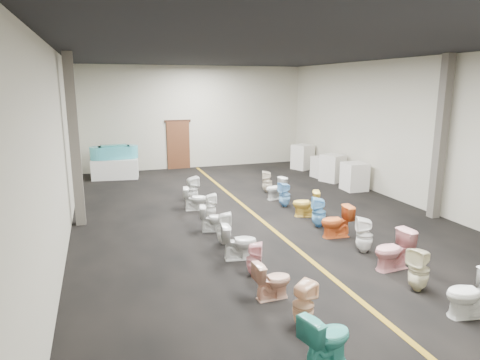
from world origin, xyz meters
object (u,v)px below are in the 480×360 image
at_px(toilet_left_0, 326,338).
at_px(toilet_left_9, 192,189).
at_px(toilet_right_3, 393,250).
at_px(toilet_right_9, 276,188).
at_px(appliance_crate_a, 354,177).
at_px(toilet_left_3, 254,259).
at_px(toilet_left_7, 210,206).
at_px(toilet_right_5, 336,222).
at_px(appliance_crate_c, 323,167).
at_px(toilet_left_4, 239,242).
at_px(display_table, 115,169).
at_px(toilet_right_1, 471,294).
at_px(toilet_left_2, 272,280).
at_px(bathtub, 114,152).
at_px(appliance_crate_d, 303,157).
at_px(toilet_right_7, 306,204).
at_px(toilet_left_8, 195,199).
at_px(toilet_right_10, 267,182).
at_px(toilet_left_1, 303,305).
at_px(toilet_left_5, 224,228).
at_px(toilet_right_8, 285,195).
at_px(toilet_right_4, 364,235).
at_px(toilet_right_6, 319,212).
at_px(toilet_right_2, 419,269).
at_px(toilet_left_6, 213,218).
at_px(appliance_crate_b, 333,168).

height_order(toilet_left_0, toilet_left_9, toilet_left_9).
bearing_deg(toilet_right_3, toilet_right_9, 176.65).
relative_size(appliance_crate_a, toilet_left_3, 1.44).
bearing_deg(toilet_left_7, toilet_right_5, -128.00).
relative_size(appliance_crate_c, toilet_left_4, 1.10).
relative_size(display_table, toilet_left_9, 2.10).
bearing_deg(toilet_left_4, toilet_right_1, -132.25).
height_order(toilet_left_2, toilet_left_4, toilet_left_4).
distance_m(toilet_left_7, toilet_right_9, 2.90).
relative_size(toilet_left_2, toilet_left_7, 0.95).
bearing_deg(bathtub, toilet_left_0, -83.45).
xyz_separation_m(appliance_crate_d, toilet_right_7, (-3.07, -6.37, -0.16)).
distance_m(toilet_left_8, toilet_right_9, 2.82).
distance_m(toilet_left_8, toilet_right_10, 3.16).
bearing_deg(toilet_right_7, toilet_left_9, -110.45).
xyz_separation_m(toilet_left_1, toilet_left_5, (-0.17, 3.80, 0.01)).
bearing_deg(display_table, toilet_right_8, -51.11).
xyz_separation_m(toilet_left_7, toilet_right_8, (2.47, 0.43, 0.02)).
bearing_deg(toilet_left_7, appliance_crate_d, -39.68).
bearing_deg(toilet_left_5, toilet_left_9, 13.61).
xyz_separation_m(appliance_crate_d, toilet_left_9, (-5.83, -3.88, -0.12)).
relative_size(toilet_left_3, toilet_right_4, 0.83).
xyz_separation_m(toilet_left_0, toilet_left_8, (-0.09, 7.66, -0.03)).
distance_m(toilet_left_8, toilet_right_6, 3.77).
bearing_deg(toilet_right_2, toilet_left_2, -119.99).
height_order(bathtub, toilet_right_8, bathtub).
bearing_deg(toilet_right_10, toilet_right_6, 19.21).
distance_m(appliance_crate_d, toilet_left_9, 7.01).
height_order(bathtub, toilet_left_3, bathtub).
xyz_separation_m(display_table, toilet_left_0, (2.16, -13.03, -0.01)).
bearing_deg(toilet_left_3, toilet_right_7, -18.38).
bearing_deg(bathtub, appliance_crate_a, -33.43).
bearing_deg(toilet_left_4, toilet_left_7, 6.19).
bearing_deg(appliance_crate_a, toilet_left_8, -173.79).
xyz_separation_m(toilet_left_5, toilet_right_10, (2.83, 4.29, -0.01)).
height_order(toilet_right_7, toilet_right_10, toilet_right_10).
xyz_separation_m(appliance_crate_d, toilet_left_6, (-5.91, -6.74, -0.20)).
bearing_deg(toilet_left_0, display_table, -6.19).
height_order(toilet_right_4, toilet_right_6, toilet_right_4).
relative_size(toilet_right_6, toilet_right_10, 1.06).
xyz_separation_m(toilet_left_2, toilet_right_5, (2.69, 2.37, 0.05)).
xyz_separation_m(appliance_crate_c, toilet_right_1, (-3.03, -10.25, -0.02)).
relative_size(appliance_crate_b, toilet_right_8, 1.35).
height_order(appliance_crate_b, toilet_right_9, appliance_crate_b).
relative_size(bathtub, toilet_left_0, 2.44).
bearing_deg(toilet_right_3, toilet_right_2, -13.82).
distance_m(appliance_crate_c, toilet_left_9, 6.18).
xyz_separation_m(bathtub, toilet_right_5, (4.87, -8.76, -0.67)).
relative_size(appliance_crate_d, toilet_left_8, 1.54).
xyz_separation_m(toilet_right_3, toilet_right_6, (-0.14, 2.85, -0.01)).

